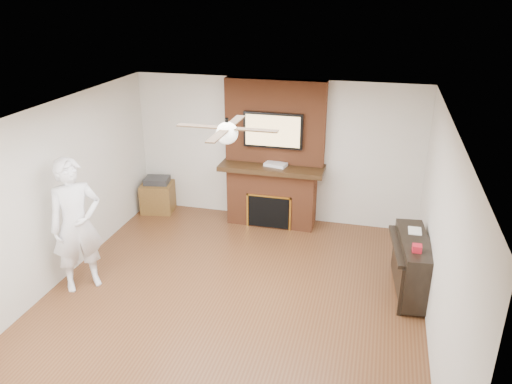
% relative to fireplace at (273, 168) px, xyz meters
% --- Properties ---
extents(room_shell, '(5.36, 5.86, 2.86)m').
position_rel_fireplace_xyz_m(room_shell, '(0.00, -2.55, 0.25)').
color(room_shell, '#4C2B16').
rests_on(room_shell, ground).
extents(fireplace, '(1.78, 0.64, 2.50)m').
position_rel_fireplace_xyz_m(fireplace, '(0.00, 0.00, 0.00)').
color(fireplace, brown).
rests_on(fireplace, ground).
extents(tv, '(1.00, 0.08, 0.60)m').
position_rel_fireplace_xyz_m(tv, '(0.00, -0.05, 0.68)').
color(tv, black).
rests_on(tv, fireplace).
extents(ceiling_fan, '(1.21, 1.21, 0.31)m').
position_rel_fireplace_xyz_m(ceiling_fan, '(-0.00, -2.55, 1.34)').
color(ceiling_fan, black).
rests_on(ceiling_fan, room_shell).
extents(person, '(0.81, 0.81, 1.88)m').
position_rel_fireplace_xyz_m(person, '(-2.10, -2.68, -0.06)').
color(person, silver).
rests_on(person, ground).
extents(side_table, '(0.65, 0.65, 0.65)m').
position_rel_fireplace_xyz_m(side_table, '(-2.16, -0.07, -0.70)').
color(side_table, brown).
rests_on(side_table, ground).
extents(piano, '(0.58, 1.27, 0.90)m').
position_rel_fireplace_xyz_m(piano, '(2.30, -1.73, -0.56)').
color(piano, black).
rests_on(piano, ground).
extents(cable_box, '(0.40, 0.28, 0.05)m').
position_rel_fireplace_xyz_m(cable_box, '(0.07, -0.10, 0.11)').
color(cable_box, silver).
rests_on(cable_box, fireplace).
extents(candle_orange, '(0.07, 0.07, 0.14)m').
position_rel_fireplace_xyz_m(candle_orange, '(-0.25, -0.23, -0.93)').
color(candle_orange, orange).
rests_on(candle_orange, ground).
extents(candle_green, '(0.07, 0.07, 0.10)m').
position_rel_fireplace_xyz_m(candle_green, '(-0.08, -0.25, -0.94)').
color(candle_green, '#37712D').
rests_on(candle_green, ground).
extents(candle_blue, '(0.06, 0.06, 0.08)m').
position_rel_fireplace_xyz_m(candle_blue, '(0.14, -0.25, -0.95)').
color(candle_blue, '#2F518E').
rests_on(candle_blue, ground).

